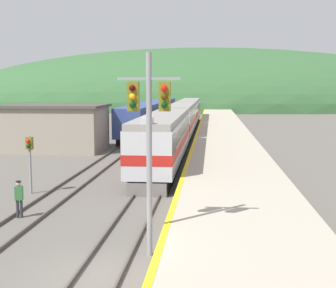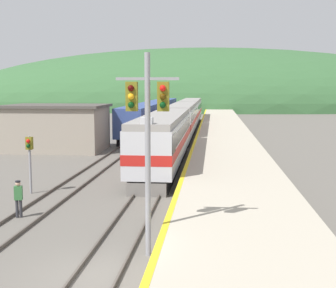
% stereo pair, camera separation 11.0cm
% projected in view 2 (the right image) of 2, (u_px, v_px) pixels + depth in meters
% --- Properties ---
extents(ground_plane, '(500.00, 500.00, 0.00)m').
position_uv_depth(ground_plane, '(98.00, 276.00, 14.98)').
color(ground_plane, '#605B54').
extents(track_main, '(1.52, 180.00, 0.16)m').
position_uv_depth(track_main, '(193.00, 120.00, 84.12)').
color(track_main, '#4C443D').
rests_on(track_main, ground).
extents(track_siding, '(1.52, 180.00, 0.16)m').
position_uv_depth(track_siding, '(166.00, 120.00, 84.60)').
color(track_siding, '#4C443D').
rests_on(track_siding, ground).
extents(platform, '(5.95, 140.00, 1.05)m').
position_uv_depth(platform, '(222.00, 127.00, 63.85)').
color(platform, '#B2A893').
rests_on(platform, ground).
extents(distant_hills, '(156.67, 70.50, 34.33)m').
position_uv_depth(distant_hills, '(201.00, 107.00, 138.24)').
color(distant_hills, '#335B33').
rests_on(distant_hills, ground).
extents(station_shed, '(9.27, 6.60, 4.36)m').
position_uv_depth(station_shed, '(57.00, 127.00, 44.31)').
color(station_shed, gray).
rests_on(station_shed, ground).
extents(express_train_lead_car, '(2.88, 19.32, 4.38)m').
position_uv_depth(express_train_lead_car, '(164.00, 139.00, 34.76)').
color(express_train_lead_car, black).
rests_on(express_train_lead_car, ground).
extents(carriage_second, '(2.87, 19.37, 4.02)m').
position_uv_depth(carriage_second, '(182.00, 120.00, 54.97)').
color(carriage_second, black).
rests_on(carriage_second, ground).
extents(carriage_third, '(2.87, 19.37, 4.02)m').
position_uv_depth(carriage_third, '(191.00, 111.00, 74.98)').
color(carriage_third, black).
rests_on(carriage_third, ground).
extents(siding_train, '(2.90, 43.73, 3.87)m').
position_uv_depth(siding_train, '(154.00, 115.00, 67.86)').
color(siding_train, black).
rests_on(siding_train, ground).
extents(signal_mast_main, '(2.20, 0.42, 7.22)m').
position_uv_depth(signal_mast_main, '(148.00, 125.00, 16.28)').
color(signal_mast_main, gray).
rests_on(signal_mast_main, ground).
extents(signal_post_siding, '(0.36, 0.42, 3.29)m').
position_uv_depth(signal_post_siding, '(29.00, 152.00, 26.33)').
color(signal_post_siding, gray).
rests_on(signal_post_siding, ground).
extents(track_worker, '(0.40, 0.29, 1.74)m').
position_uv_depth(track_worker, '(18.00, 197.00, 21.61)').
color(track_worker, '#2D2D33').
rests_on(track_worker, ground).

